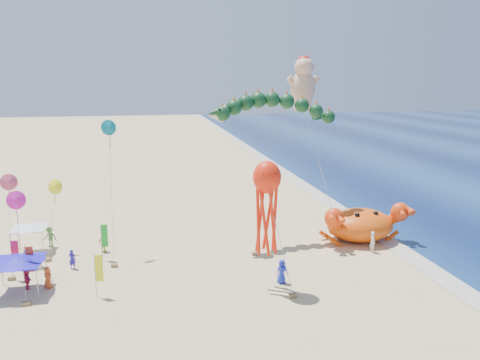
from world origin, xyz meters
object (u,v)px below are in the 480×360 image
canopy_blue (17,259)px  canopy_white (29,226)px  octopus_kite (267,201)px  crab_inflatable (360,224)px  cherub_kite (303,82)px  dragon_kite (273,112)px

canopy_blue → canopy_white: same height
octopus_kite → crab_inflatable: bearing=35.7°
canopy_white → canopy_blue: bearing=-83.0°
cherub_kite → octopus_kite: cherub_kite is taller
dragon_kite → cherub_kite: size_ratio=0.78×
dragon_kite → canopy_white: bearing=179.0°
crab_inflatable → canopy_blue: size_ratio=2.33×
crab_inflatable → octopus_kite: octopus_kite is taller
cherub_kite → canopy_white: 28.13m
cherub_kite → canopy_white: size_ratio=5.60×
dragon_kite → canopy_white: size_ratio=4.36×
crab_inflatable → cherub_kite: 14.60m
dragon_kite → canopy_blue: (-20.27, -7.55, -9.32)m
crab_inflatable → dragon_kite: 13.02m
dragon_kite → cherub_kite: bearing=42.9°
crab_inflatable → octopus_kite: size_ratio=0.91×
cherub_kite → dragon_kite: bearing=-137.1°
crab_inflatable → cherub_kite: (-3.81, 6.04, 12.74)m
octopus_kite → dragon_kite: bearing=72.6°
canopy_blue → cherub_kite: bearing=24.9°
canopy_blue → canopy_white: size_ratio=1.19×
cherub_kite → canopy_blue: (-24.29, -11.28, -11.91)m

